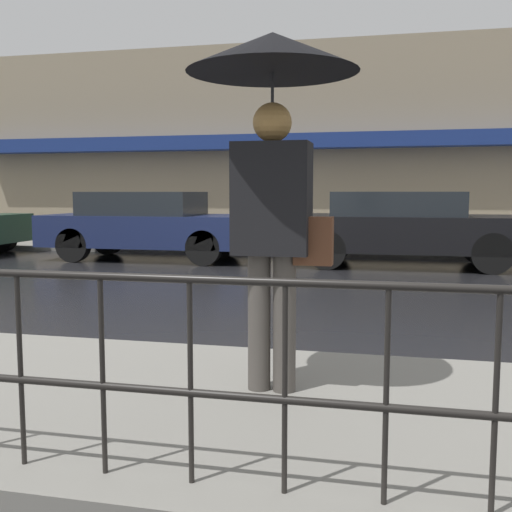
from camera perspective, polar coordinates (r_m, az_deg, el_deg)
ground_plane at (r=9.11m, az=-3.24°, el=-2.62°), size 80.00×80.00×0.00m
sidewalk_near at (r=4.42m, az=-22.72°, el=-11.81°), size 28.00×2.54×0.11m
sidewalk_far at (r=13.97m, az=2.45°, el=0.64°), size 28.00×2.11×0.11m
lane_marking at (r=9.11m, az=-3.24°, el=-2.59°), size 25.20×0.12×0.01m
building_storefront at (r=15.11m, az=3.30°, el=10.43°), size 28.00×0.85×5.04m
pedestrian at (r=3.79m, az=1.65°, el=13.17°), size 1.06×1.06×2.24m
car_navy at (r=12.44m, az=-10.10°, el=2.98°), size 4.36×1.72×1.39m
car_black at (r=11.47m, az=13.94°, el=2.69°), size 4.50×1.82×1.39m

